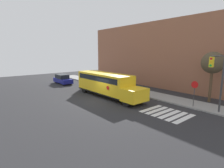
# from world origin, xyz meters

# --- Properties ---
(ground_plane) EXTENTS (60.00, 60.00, 0.00)m
(ground_plane) POSITION_xyz_m (0.00, 0.00, 0.00)
(ground_plane) COLOR #28282B
(sidewalk_strip) EXTENTS (44.00, 3.00, 0.15)m
(sidewalk_strip) POSITION_xyz_m (0.00, 6.50, 0.07)
(sidewalk_strip) COLOR gray
(sidewalk_strip) RESTS_ON ground
(building_backdrop) EXTENTS (32.00, 4.00, 10.24)m
(building_backdrop) POSITION_xyz_m (0.00, 13.00, 5.12)
(building_backdrop) COLOR #935B42
(building_backdrop) RESTS_ON ground
(crosswalk_stripes) EXTENTS (4.00, 3.20, 0.01)m
(crosswalk_stripes) POSITION_xyz_m (7.62, 2.00, 0.00)
(crosswalk_stripes) COLOR white
(crosswalk_stripes) RESTS_ON ground
(school_bus) EXTENTS (10.70, 2.57, 2.93)m
(school_bus) POSITION_xyz_m (-0.90, 1.61, 1.68)
(school_bus) COLOR yellow
(school_bus) RESTS_ON ground
(parked_car) EXTENTS (4.60, 1.76, 1.65)m
(parked_car) POSITION_xyz_m (-13.18, 1.22, 0.80)
(parked_car) COLOR navy
(parked_car) RESTS_ON ground
(stop_sign) EXTENTS (0.69, 0.10, 2.73)m
(stop_sign) POSITION_xyz_m (8.40, 5.47, 1.80)
(stop_sign) COLOR #38383A
(stop_sign) RESTS_ON ground
(traffic_light) EXTENTS (0.28, 2.97, 5.49)m
(traffic_light) POSITION_xyz_m (10.69, 4.76, 3.61)
(traffic_light) COLOR #38383A
(traffic_light) RESTS_ON ground
(tree_near_sidewalk) EXTENTS (2.38, 2.38, 5.62)m
(tree_near_sidewalk) POSITION_xyz_m (8.52, 9.04, 4.37)
(tree_near_sidewalk) COLOR brown
(tree_near_sidewalk) RESTS_ON ground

